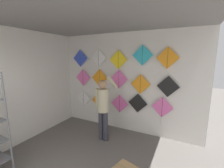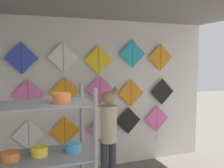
% 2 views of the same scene
% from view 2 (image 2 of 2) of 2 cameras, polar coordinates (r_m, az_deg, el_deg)
% --- Properties ---
extents(back_panel, '(4.53, 0.06, 2.80)m').
position_cam_2_polar(back_panel, '(4.72, -3.18, -2.56)').
color(back_panel, silver).
rests_on(back_panel, ground).
extents(shopkeeper, '(0.43, 0.58, 1.69)m').
position_cam_2_polar(shopkeeper, '(4.03, -0.93, -10.55)').
color(shopkeeper, '#383842').
rests_on(shopkeeper, ground).
extents(kite_0, '(0.54, 0.04, 0.68)m').
position_cam_2_polar(kite_0, '(4.56, -18.50, -11.35)').
color(kite_0, white).
extents(kite_1, '(0.54, 0.04, 0.68)m').
position_cam_2_polar(kite_1, '(4.62, -10.76, -10.87)').
color(kite_1, orange).
extents(kite_2, '(0.54, 0.01, 0.54)m').
position_cam_2_polar(kite_2, '(4.77, -2.35, -10.00)').
color(kite_2, pink).
extents(kite_3, '(0.54, 0.01, 0.54)m').
position_cam_2_polar(kite_3, '(4.94, 3.69, -8.33)').
color(kite_3, black).
extents(kite_4, '(0.54, 0.04, 0.75)m').
position_cam_2_polar(kite_4, '(5.25, 10.24, -8.23)').
color(kite_4, pink).
extents(kite_5, '(0.54, 0.01, 0.54)m').
position_cam_2_polar(kite_5, '(4.41, -18.63, -2.40)').
color(kite_5, pink).
extents(kite_6, '(0.54, 0.01, 0.54)m').
position_cam_2_polar(kite_6, '(4.47, -10.64, -1.73)').
color(kite_6, orange).
extents(kite_7, '(0.54, 0.01, 0.54)m').
position_cam_2_polar(kite_7, '(4.62, -2.76, -1.32)').
color(kite_7, pink).
extents(kite_8, '(0.54, 0.01, 0.54)m').
position_cam_2_polar(kite_8, '(4.86, 4.37, -2.11)').
color(kite_8, orange).
extents(kite_9, '(0.54, 0.01, 0.54)m').
position_cam_2_polar(kite_9, '(5.19, 11.38, -1.73)').
color(kite_9, black).
extents(kite_10, '(0.54, 0.01, 0.54)m').
position_cam_2_polar(kite_10, '(4.37, -20.02, 5.57)').
color(kite_10, blue).
extents(kite_11, '(0.54, 0.01, 0.54)m').
position_cam_2_polar(kite_11, '(4.43, -11.10, 6.02)').
color(kite_11, white).
extents(kite_12, '(0.54, 0.01, 0.54)m').
position_cam_2_polar(kite_12, '(4.58, -3.06, 5.47)').
color(kite_12, yellow).
extents(kite_13, '(0.54, 0.01, 0.54)m').
position_cam_2_polar(kite_13, '(4.83, 4.73, 6.89)').
color(kite_13, '#28B2C6').
extents(kite_14, '(0.54, 0.01, 0.54)m').
position_cam_2_polar(kite_14, '(5.12, 11.02, 6.00)').
color(kite_14, orange).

